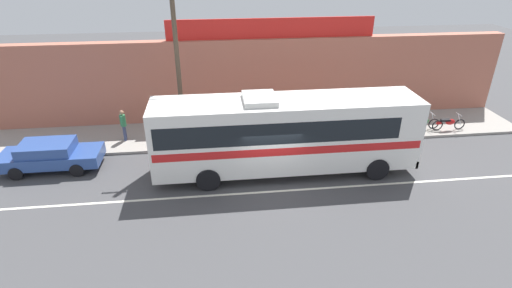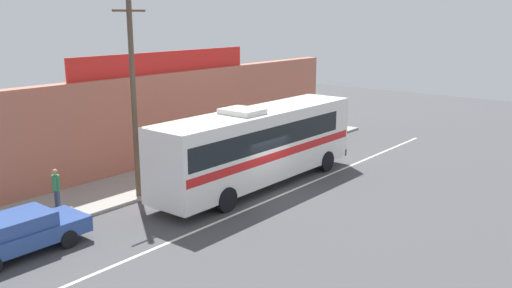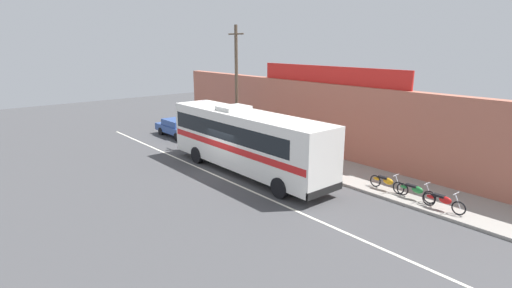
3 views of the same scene
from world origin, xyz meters
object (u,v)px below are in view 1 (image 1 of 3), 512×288
at_px(motorcycle_red, 396,124).
at_px(pedestrian_far_left, 297,114).
at_px(intercity_bus, 284,131).
at_px(parked_car, 50,155).
at_px(utility_pole, 178,64).
at_px(pedestrian_far_right, 266,117).
at_px(motorcycle_blue, 448,123).
at_px(pedestrian_by_curb, 123,123).
at_px(motorcycle_green, 422,122).

bearing_deg(motorcycle_red, pedestrian_far_left, 173.69).
height_order(intercity_bus, pedestrian_far_left, intercity_bus).
relative_size(intercity_bus, parked_car, 2.60).
distance_m(utility_pole, pedestrian_far_right, 5.71).
relative_size(motorcycle_blue, pedestrian_far_right, 1.24).
height_order(intercity_bus, motorcycle_blue, intercity_bus).
relative_size(intercity_bus, pedestrian_by_curb, 6.99).
xyz_separation_m(motorcycle_blue, pedestrian_far_left, (-8.46, 0.86, 0.57)).
relative_size(intercity_bus, pedestrian_far_left, 6.90).
xyz_separation_m(parked_car, motorcycle_blue, (20.75, 1.66, -0.17)).
bearing_deg(pedestrian_far_left, utility_pole, -169.63).
xyz_separation_m(utility_pole, motorcycle_green, (13.19, 0.51, -3.90)).
bearing_deg(utility_pole, pedestrian_by_curb, 161.02).
bearing_deg(parked_car, motorcycle_red, 6.13).
bearing_deg(pedestrian_by_curb, pedestrian_far_left, 0.18).
bearing_deg(pedestrian_far_right, pedestrian_by_curb, -179.24).
bearing_deg(pedestrian_far_right, motorcycle_red, -5.36).
distance_m(intercity_bus, parked_car, 10.95).
height_order(parked_car, motorcycle_blue, parked_car).
distance_m(intercity_bus, motorcycle_green, 9.34).
xyz_separation_m(intercity_bus, pedestrian_far_left, (1.52, 4.03, -0.93)).
relative_size(motorcycle_blue, pedestrian_far_left, 1.13).
bearing_deg(motorcycle_red, motorcycle_blue, -4.88).
xyz_separation_m(motorcycle_green, pedestrian_by_curb, (-16.38, 0.59, 0.56)).
height_order(intercity_bus, pedestrian_far_right, intercity_bus).
bearing_deg(motorcycle_blue, utility_pole, -178.96).
bearing_deg(motorcycle_green, pedestrian_far_right, 175.51).
bearing_deg(motorcycle_blue, pedestrian_by_curb, 177.33).
bearing_deg(motorcycle_red, pedestrian_far_right, 174.64).
bearing_deg(utility_pole, motorcycle_green, 2.21).
relative_size(parked_car, utility_pole, 0.54).
height_order(motorcycle_red, pedestrian_far_right, pedestrian_far_right).
height_order(pedestrian_far_left, pedestrian_by_curb, pedestrian_far_left).
bearing_deg(intercity_bus, pedestrian_far_right, 92.94).
xyz_separation_m(motorcycle_red, pedestrian_by_curb, (-14.84, 0.58, 0.56)).
relative_size(intercity_bus, motorcycle_red, 6.13).
bearing_deg(parked_car, motorcycle_green, 5.62).
distance_m(motorcycle_green, pedestrian_by_curb, 16.40).
height_order(motorcycle_blue, pedestrian_far_right, pedestrian_far_right).
xyz_separation_m(utility_pole, pedestrian_far_left, (6.15, 1.13, -3.33)).
relative_size(motorcycle_red, pedestrian_by_curb, 1.14).
xyz_separation_m(motorcycle_green, pedestrian_far_right, (-8.77, 0.69, 0.48)).
distance_m(utility_pole, motorcycle_green, 13.76).
bearing_deg(pedestrian_far_left, intercity_bus, -110.72).
xyz_separation_m(motorcycle_blue, pedestrian_by_curb, (-17.80, 0.83, 0.56)).
distance_m(motorcycle_green, pedestrian_far_left, 7.09).
bearing_deg(motorcycle_green, motorcycle_blue, -9.70).
relative_size(utility_pole, pedestrian_by_curb, 4.96).
bearing_deg(pedestrian_far_right, utility_pole, -164.84).
xyz_separation_m(utility_pole, pedestrian_by_curb, (-3.19, 1.10, -3.34)).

